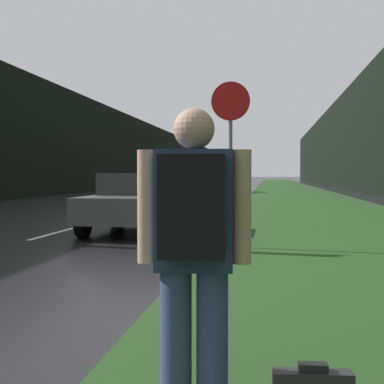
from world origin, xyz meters
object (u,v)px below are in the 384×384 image
Objects in this scene: car_passing_near at (139,201)px; car_passing_far at (228,182)px; hitchhiker_with_backpack at (194,249)px; car_oncoming at (165,184)px; stop_sign at (230,146)px.

car_passing_far is (0.00, 27.88, 0.04)m from car_passing_near.
car_oncoming is (-6.31, 31.41, -0.23)m from hitchhiker_with_backpack.
stop_sign reaches higher than hitchhiker_with_backpack.
stop_sign reaches higher than car_passing_far.
hitchhiker_with_backpack is 0.40× the size of car_passing_near.
car_passing_near is (-2.33, 2.54, -1.16)m from stop_sign.
stop_sign is 0.68× the size of car_passing_far.
car_passing_far reaches higher than car_passing_near.
hitchhiker_with_backpack reaches higher than car_passing_near.
hitchhiker_with_backpack is at bearing -78.64° from car_oncoming.
car_passing_near is 27.88m from car_passing_far.
hitchhiker_with_backpack is 0.38× the size of car_passing_far.
hitchhiker_with_backpack is 0.37× the size of car_oncoming.
car_passing_far is (-2.33, 30.42, -1.12)m from stop_sign.
car_passing_far is 0.98× the size of car_oncoming.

